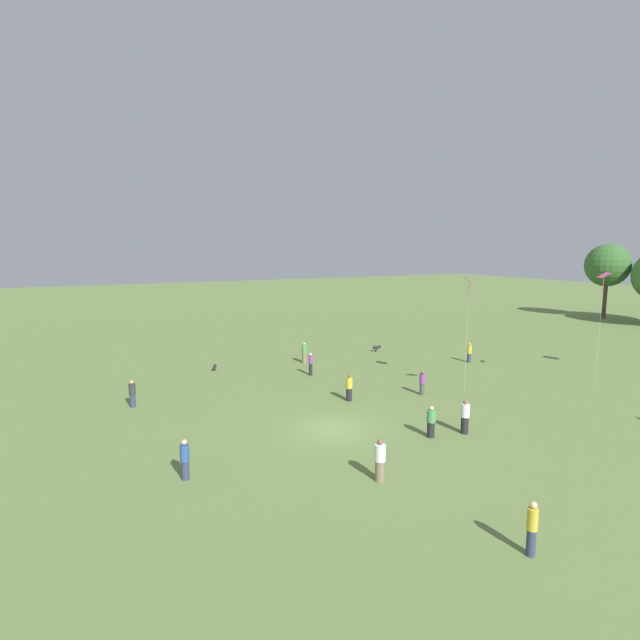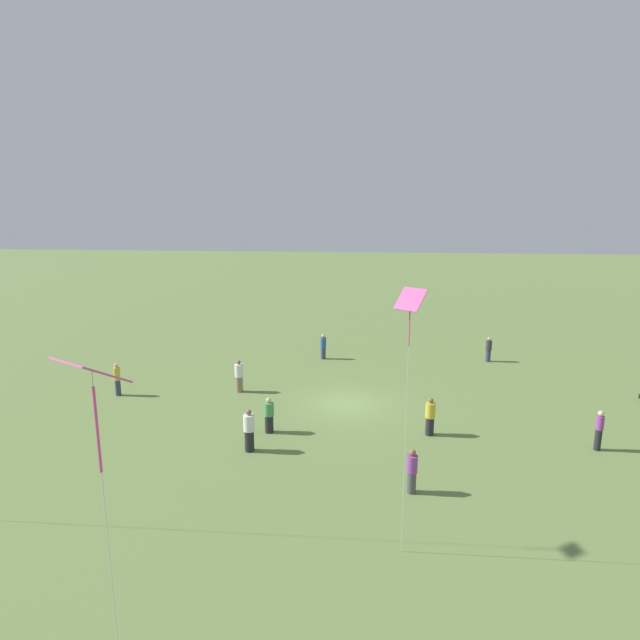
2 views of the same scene
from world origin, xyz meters
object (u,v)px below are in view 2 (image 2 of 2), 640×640
Objects in this scene: person_2 at (269,416)px; person_11 at (430,417)px; person_1 at (239,376)px; person_0 at (249,431)px; kite_3 at (410,312)px; person_4 at (323,347)px; person_6 at (489,350)px; person_3 at (599,430)px; kite_0 at (95,403)px; person_8 at (412,471)px; person_9 at (117,379)px.

person_11 is (-7.34, -0.64, 0.05)m from person_2.
person_1 is 1.11× the size of person_2.
person_0 is 10.63m from kite_3.
person_4 reaches higher than person_6.
person_4 is at bearing 146.00° from person_6.
person_11 is at bearing 164.26° from person_3.
kite_0 is at bearing -138.96° from person_3.
person_0 is 14.52m from person_4.
person_1 is 22.57m from kite_0.
person_1 reaches higher than person_11.
person_1 is 18.01m from person_3.
person_11 is (-1.10, -5.06, 0.04)m from person_8.
person_1 is at bearing 17.79° from person_11.
person_3 is 0.96× the size of person_9.
person_1 is 1.11× the size of person_8.
person_8 is 0.21× the size of kite_3.
kite_3 reaches higher than person_6.
kite_0 is at bearing 67.55° from person_1.
person_6 is 18.75m from person_8.
person_6 is (-12.84, -15.21, -0.07)m from person_0.
person_4 is at bearing -16.41° from kite_0.
person_11 is at bearing 161.00° from kite_3.
person_3 reaches higher than person_8.
person_3 is 0.22× the size of kite_0.
person_11 reaches higher than person_2.
person_8 is at bearing -39.46° from kite_0.
person_0 is at bearing -168.01° from person_6.
person_9 reaches higher than person_8.
person_2 is 0.95× the size of person_11.
person_3 is at bearing -143.75° from person_11.
person_4 is (-1.04, -12.50, 0.06)m from person_2.
kite_3 reaches higher than person_3.
person_2 is at bearing 16.75° from person_8.
person_0 is at bearing -141.78° from kite_3.
person_2 is 0.21× the size of kite_0.
person_0 is 1.00× the size of person_9.
person_3 is at bearing -25.74° from person_4.
person_4 is 0.96× the size of person_9.
person_8 is 14.09m from kite_0.
person_8 is 0.90× the size of person_9.
person_4 is 13.68m from person_9.
person_6 is at bearing -70.28° from person_11.
kite_3 is at bearing 121.11° from person_11.
person_4 is (-1.46, -14.45, -0.03)m from person_0.
kite_0 reaches higher than person_9.
person_0 is 1.09× the size of person_6.
person_2 is at bearing -170.98° from person_6.
person_3 is 1.00× the size of person_11.
person_0 is 14.87m from person_3.
kite_0 is at bearing 143.96° from person_2.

